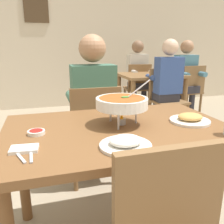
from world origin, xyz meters
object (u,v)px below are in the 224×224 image
rice_plate (126,143)px  appetizer_plate (190,119)px  dining_table_main (119,146)px  sauce_dish (36,132)px  curry_bowl (122,103)px  chair_bg_left (165,96)px  diner_main (93,103)px  chair_bg_right (189,88)px  chair_bg_middle (138,85)px  patron_bg_left (167,80)px  dining_table_far (151,83)px  patron_bg_right (186,74)px  patron_bg_middle (138,72)px  chair_diner_main (94,130)px

rice_plate → appetizer_plate: bearing=25.9°
dining_table_main → sauce_dish: bearing=177.8°
curry_bowl → chair_bg_left: size_ratio=0.37×
diner_main → chair_bg_right: bearing=37.6°
chair_bg_middle → patron_bg_left: 1.08m
dining_table_far → chair_bg_right: chair_bg_right is taller
chair_bg_left → patron_bg_right: 0.83m
patron_bg_middle → diner_main: bearing=-121.2°
rice_plate → patron_bg_right: 3.29m
sauce_dish → patron_bg_middle: bearing=58.7°
diner_main → appetizer_plate: bearing=-60.5°
dining_table_far → patron_bg_right: 0.66m
sauce_dish → chair_bg_middle: size_ratio=0.10×
chair_bg_left → chair_bg_middle: bearing=91.5°
dining_table_far → chair_bg_left: 0.50m
appetizer_plate → chair_bg_right: 2.82m
appetizer_plate → chair_bg_left: size_ratio=0.27×
chair_diner_main → chair_bg_left: (1.32, 1.15, 0.00)m
chair_bg_right → appetizer_plate: bearing=-124.0°
chair_diner_main → chair_bg_right: size_ratio=1.00×
dining_table_main → chair_bg_right: (2.01, 2.30, -0.15)m
patron_bg_left → patron_bg_middle: 1.10m
chair_bg_middle → patron_bg_left: (-0.00, -1.06, 0.24)m
patron_bg_middle → patron_bg_left: bearing=-90.6°
dining_table_main → patron_bg_middle: (1.30, 2.90, 0.09)m
patron_bg_middle → chair_diner_main: bearing=-120.8°
appetizer_plate → curry_bowl: bearing=169.8°
dining_table_far → patron_bg_left: (-0.02, -0.56, 0.11)m
chair_bg_middle → chair_bg_right: 0.91m
diner_main → sauce_dish: size_ratio=14.56×
chair_diner_main → patron_bg_right: (1.95, 1.62, 0.24)m
chair_bg_right → sauce_dish: bearing=-137.2°
dining_table_main → patron_bg_left: (1.29, 1.79, 0.09)m
rice_plate → patron_bg_middle: bearing=66.8°
patron_bg_right → patron_bg_middle: bearing=139.3°
appetizer_plate → sauce_dish: appetizer_plate is taller
dining_table_main → patron_bg_left: size_ratio=0.98×
chair_bg_middle → rice_plate: bearing=-113.4°
patron_bg_left → patron_bg_right: size_ratio=1.00×
curry_bowl → rice_plate: (-0.09, -0.32, -0.11)m
chair_bg_left → patron_bg_left: patron_bg_left is taller
curry_bowl → chair_diner_main: bearing=92.5°
chair_diner_main → patron_bg_right: 2.55m
chair_diner_main → dining_table_far: 2.10m
chair_bg_left → dining_table_far: bearing=91.1°
dining_table_far → patron_bg_right: (0.65, -0.01, 0.11)m
diner_main → appetizer_plate: (0.44, -0.78, 0.05)m
rice_plate → curry_bowl: bearing=74.5°
chair_bg_left → patron_bg_right: size_ratio=0.69×
chair_bg_left → curry_bowl: bearing=-125.3°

